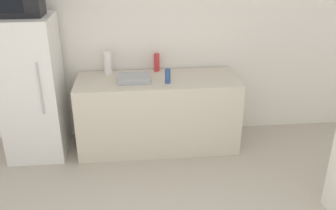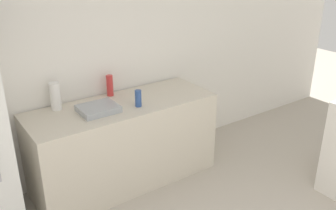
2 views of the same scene
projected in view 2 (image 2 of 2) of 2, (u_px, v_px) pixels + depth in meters
The scene contains 6 objects.
wall_back at pixel (80, 59), 3.77m from camera, with size 8.00×0.06×2.60m, color white.
counter at pixel (124, 143), 3.92m from camera, with size 1.92×0.71×0.89m, color beige.
sink_basin at pixel (98, 109), 3.57m from camera, with size 0.36×0.30×0.06m, color #9EA3A8.
bottle_tall at pixel (110, 86), 3.92m from camera, with size 0.07×0.07×0.22m, color red.
bottle_short at pixel (138, 98), 3.67m from camera, with size 0.06×0.06×0.17m, color #2D4C8C.
paper_towel_roll at pixel (55, 96), 3.58m from camera, with size 0.10×0.10×0.27m, color white.
Camera 2 is at (-1.36, -0.33, 2.34)m, focal length 40.00 mm.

